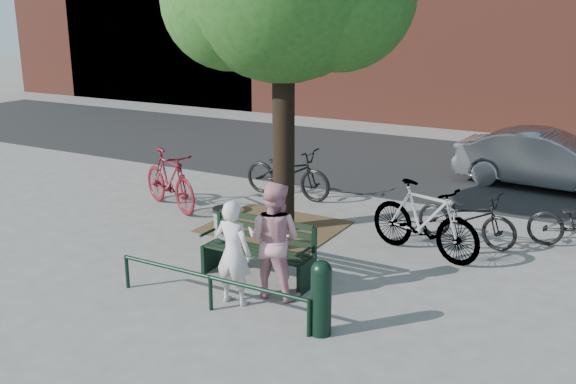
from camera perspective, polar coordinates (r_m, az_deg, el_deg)
The scene contains 14 objects.
ground at distance 9.84m, azimuth -2.70°, elevation -7.72°, with size 90.00×90.00×0.00m, color gray.
dirt_pit at distance 12.07m, azimuth -1.21°, elevation -3.10°, with size 2.40×2.00×0.02m, color brown.
road at distance 17.28m, azimuth 12.38°, elevation 2.36°, with size 40.00×7.00×0.01m, color black.
park_bench at distance 9.72m, azimuth -2.49°, elevation -4.97°, with size 1.74×0.54×0.97m.
guard_railing at distance 8.77m, azimuth -6.93°, elevation -7.99°, with size 3.06×0.06×0.51m.
person_left at distance 8.82m, azimuth -4.89°, elevation -5.40°, with size 0.54×0.36×1.49m, color beige.
person_right at distance 9.00m, azimuth -1.28°, elevation -4.25°, with size 0.81×0.63×1.68m, color #D4929B.
bollard at distance 8.06m, azimuth 2.96°, elevation -9.15°, with size 0.27×0.27×0.99m.
litter_bin at distance 10.67m, azimuth -5.61°, elevation -3.47°, with size 0.40×0.40×0.81m.
bicycle_a at distance 13.86m, azimuth -0.03°, elevation 1.74°, with size 0.73×2.09×1.10m, color black.
bicycle_b at distance 13.28m, azimuth -10.49°, elevation 1.09°, with size 0.57×2.02×1.21m, color #5B0D15.
bicycle_c at distance 11.55m, azimuth 15.59°, elevation -2.17°, with size 0.63×1.80×0.95m, color black.
bicycle_d at distance 10.78m, azimuth 12.04°, elevation -2.40°, with size 0.58×2.06×1.24m, color gray.
parked_car at distance 15.70m, azimuth 22.05°, elevation 2.65°, with size 1.39×3.99×1.31m, color slate.
Camera 1 is at (4.81, -7.63, 3.93)m, focal length 40.00 mm.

